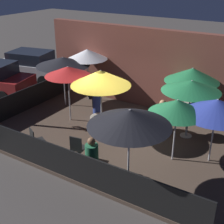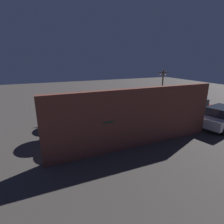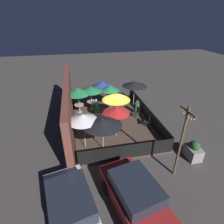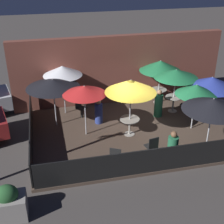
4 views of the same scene
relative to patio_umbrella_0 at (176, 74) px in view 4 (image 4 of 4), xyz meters
name	(u,v)px [view 4 (image 4 of 4)]	position (x,y,z in m)	size (l,w,h in m)	color
ground_plane	(136,132)	(-2.21, -1.32, -2.04)	(60.00, 60.00, 0.00)	#423D3A
patio_deck	(136,131)	(-2.21, -1.32, -1.98)	(8.86, 5.84, 0.12)	#47382D
building_wall	(119,70)	(-2.21, 1.83, -0.30)	(10.46, 0.36, 3.47)	brown
fence_front	(161,159)	(-2.21, -4.19, -1.44)	(8.66, 0.05, 0.95)	black
fence_side_left	(31,132)	(-6.60, -1.32, -1.44)	(0.05, 5.64, 0.95)	black
patio_umbrella_0	(176,74)	(0.00, 0.00, 0.00)	(2.02, 2.02, 2.11)	#B2B2B7
patio_umbrella_1	(131,86)	(-2.61, -1.59, 0.28)	(2.05, 2.05, 2.46)	#B2B2B7
patio_umbrella_2	(160,66)	(-0.34, 1.09, 0.04)	(2.04, 2.04, 2.21)	#B2B2B7
patio_umbrella_3	(213,104)	(-0.29, -3.77, 0.27)	(2.12, 2.12, 2.40)	#B2B2B7
patio_umbrella_4	(53,84)	(-5.54, -0.09, 0.06)	(2.27, 2.27, 2.16)	#B2B2B7
patio_umbrella_5	(196,90)	(0.16, -1.70, -0.10)	(1.72, 1.72, 2.04)	#B2B2B7
patio_umbrella_6	(62,71)	(-5.04, 0.98, 0.20)	(1.76, 1.76, 2.34)	#B2B2B7
patio_umbrella_7	(212,82)	(1.17, -1.16, -0.08)	(2.08, 2.08, 2.08)	#B2B2B7
patio_umbrella_8	(84,90)	(-4.38, -1.17, 0.10)	(1.75, 1.75, 2.20)	#B2B2B7
dining_table_0	(173,100)	(0.00, 0.00, -1.32)	(0.78, 0.78, 0.76)	#9E998E
dining_table_1	(130,122)	(-2.61, -1.59, -1.33)	(0.81, 0.81, 0.74)	#9E998E
dining_table_2	(158,92)	(-0.34, 1.09, -1.35)	(0.80, 0.80, 0.72)	#9E998E
patio_chair_0	(152,146)	(-2.28, -3.39, -1.41)	(0.47, 0.47, 0.93)	black
patio_chair_1	(116,157)	(-3.70, -3.73, -1.42)	(0.54, 0.54, 0.91)	black
patio_chair_2	(80,107)	(-4.39, 0.40, -1.40)	(0.56, 0.56, 0.94)	black
patron_0	(99,112)	(-3.67, -0.32, -1.39)	(0.37, 0.37, 1.16)	navy
patron_1	(158,104)	(-0.86, -0.30, -1.33)	(0.52, 0.52, 1.32)	#236642
patron_2	(173,147)	(-1.57, -3.65, -1.39)	(0.44, 0.44, 1.19)	#236642
planter_box	(8,204)	(-7.25, -5.12, -1.53)	(1.02, 0.71, 1.16)	gray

